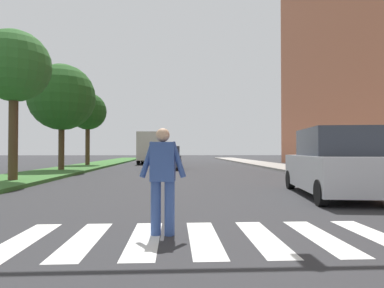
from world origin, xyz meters
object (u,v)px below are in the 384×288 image
suv_crossing (334,164)px  sedan_far_horizon (155,155)px  tree_distant (88,112)px  tree_mid (14,67)px  sedan_distant (150,156)px  sedan_midblock (168,158)px  pedestrian_performer (163,176)px  tree_far (62,97)px  truck_box_delivery (151,148)px

suv_crossing → sedan_far_horizon: bearing=101.3°
tree_distant → sedan_far_horizon: bearing=75.0°
tree_distant → suv_crossing: tree_distant is taller
tree_mid → sedan_distant: size_ratio=1.36×
sedan_midblock → pedestrian_performer: bearing=-89.2°
tree_mid → tree_distant: 14.68m
pedestrian_performer → sedan_far_horizon: pedestrian_performer is taller
tree_far → pedestrian_performer: tree_far is taller
tree_far → sedan_midblock: 8.22m
tree_mid → pedestrian_performer: size_ratio=3.61×
suv_crossing → pedestrian_performer: bearing=-138.6°
sedan_distant → sedan_far_horizon: bearing=90.8°
tree_mid → truck_box_delivery: size_ratio=0.98×
sedan_midblock → sedan_distant: size_ratio=0.99×
pedestrian_performer → truck_box_delivery: (-2.20, 28.95, 0.70)m
sedan_midblock → truck_box_delivery: truck_box_delivery is taller
sedan_distant → truck_box_delivery: size_ratio=0.72×
sedan_midblock → sedan_far_horizon: size_ratio=1.02×
suv_crossing → truck_box_delivery: bearing=105.8°
tree_far → sedan_midblock: (6.60, 2.99, -3.88)m
suv_crossing → truck_box_delivery: 25.69m
pedestrian_performer → suv_crossing: (4.81, 4.24, -0.00)m
suv_crossing → truck_box_delivery: truck_box_delivery is taller
sedan_far_horizon → tree_mid: bearing=-96.9°
tree_far → sedan_midblock: size_ratio=1.48×
pedestrian_performer → sedan_distant: bearing=94.5°
tree_mid → tree_distant: (-0.74, 14.66, -0.15)m
sedan_distant → suv_crossing: bearing=-74.4°
tree_mid → tree_far: (-0.51, 7.41, -0.09)m
truck_box_delivery → suv_crossing: bearing=-74.2°
tree_far → pedestrian_performer: size_ratio=3.89×
tree_distant → pedestrian_performer: bearing=-73.1°
sedan_midblock → sedan_distant: (-2.06, 10.72, -0.00)m
suv_crossing → sedan_far_horizon: 37.05m
suv_crossing → sedan_distant: (-7.14, 25.58, -0.17)m
tree_mid → sedan_distant: tree_mid is taller
tree_far → sedan_distant: size_ratio=1.47×
tree_mid → sedan_far_horizon: 32.35m
tree_distant → truck_box_delivery: (4.90, 5.59, -2.95)m
tree_far → tree_distant: bearing=91.8°
tree_far → truck_box_delivery: (4.67, 12.83, -3.02)m
pedestrian_performer → tree_far: bearing=113.1°
tree_mid → pedestrian_performer: 11.43m
tree_mid → tree_distant: bearing=92.9°
pedestrian_performer → sedan_far_horizon: bearing=93.5°
truck_box_delivery → sedan_far_horizon: bearing=91.3°
tree_far → pedestrian_performer: bearing=-66.9°
tree_mid → sedan_far_horizon: size_ratio=1.39×
pedestrian_performer → suv_crossing: 6.41m
sedan_distant → tree_distant: bearing=-126.5°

